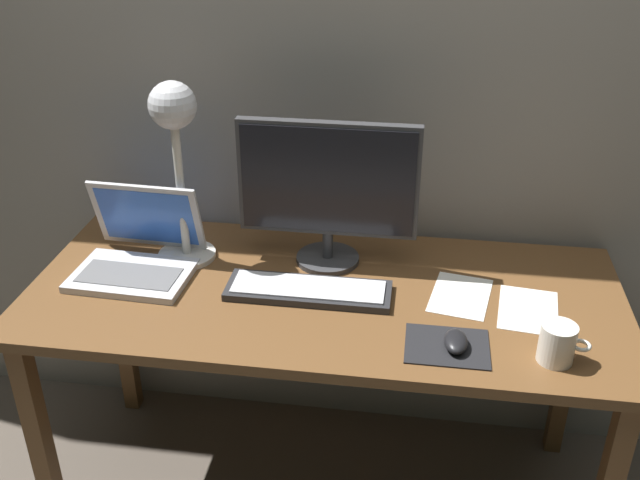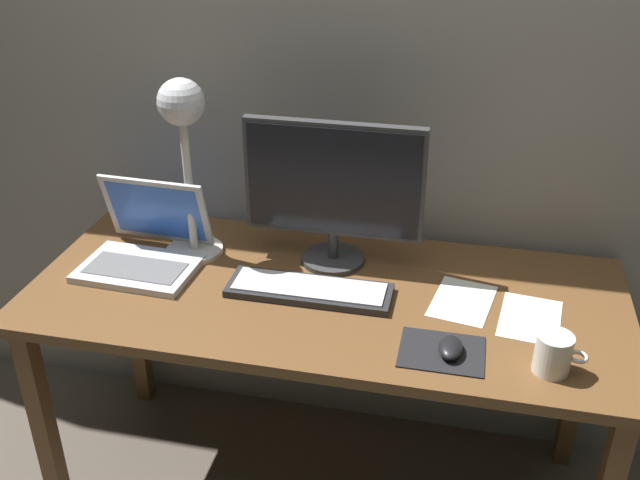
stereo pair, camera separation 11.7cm
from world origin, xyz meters
The scene contains 11 objects.
back_wall centered at (0.00, 0.40, 1.30)m, with size 4.80×0.06×2.60m, color gray.
desk centered at (0.00, 0.00, 0.66)m, with size 1.60×0.70×0.74m.
monitor centered at (-0.01, 0.16, 0.97)m, with size 0.50×0.18×0.42m.
keyboard_main centered at (-0.04, -0.03, 0.75)m, with size 0.44×0.14×0.03m.
laptop centered at (-0.53, 0.05, 0.80)m, with size 0.33×0.30×0.23m.
desk_lamp centered at (-0.42, 0.12, 1.11)m, with size 0.17×0.17×0.52m.
mousepad centered at (0.33, -0.21, 0.74)m, with size 0.20×0.16×0.00m, color black.
mouse centered at (0.35, -0.21, 0.76)m, with size 0.06×0.10×0.03m, color black.
coffee_mug centered at (0.57, -0.22, 0.79)m, with size 0.12×0.08×0.10m.
paper_sheet_near_mouse centered at (0.36, 0.03, 0.74)m, with size 0.15×0.21×0.00m, color white.
paper_sheet_by_keyboard centered at (0.53, -0.02, 0.74)m, with size 0.15×0.21×0.00m, color white.
Camera 1 is at (0.23, -1.64, 1.78)m, focal length 40.73 mm.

